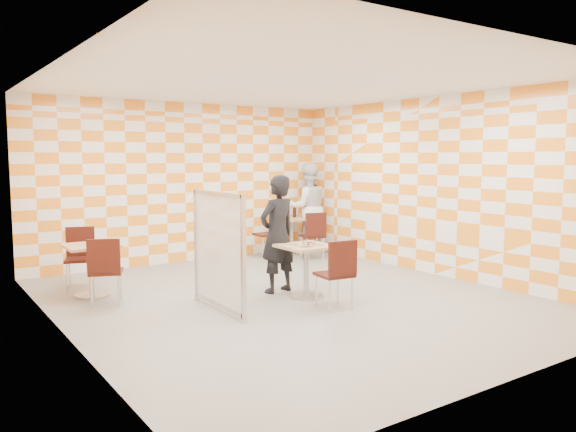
% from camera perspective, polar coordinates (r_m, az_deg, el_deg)
% --- Properties ---
extents(room_shell, '(7.00, 7.00, 7.00)m').
position_cam_1_polar(room_shell, '(8.19, -1.93, 2.60)').
color(room_shell, gray).
rests_on(room_shell, ground).
extents(main_table, '(0.70, 0.70, 0.75)m').
position_cam_1_polar(main_table, '(7.97, 1.88, -4.68)').
color(main_table, tan).
rests_on(main_table, ground).
extents(second_table, '(0.70, 0.70, 0.75)m').
position_cam_1_polar(second_table, '(11.55, 0.39, -1.34)').
color(second_table, tan).
rests_on(second_table, ground).
extents(empty_table, '(0.70, 0.70, 0.75)m').
position_cam_1_polar(empty_table, '(8.50, -19.33, -4.35)').
color(empty_table, tan).
rests_on(empty_table, ground).
extents(chair_main_front, '(0.47, 0.48, 0.92)m').
position_cam_1_polar(chair_main_front, '(7.32, 5.12, -5.37)').
color(chair_main_front, '#34100A').
rests_on(chair_main_front, ground).
extents(chair_second_front, '(0.52, 0.53, 0.92)m').
position_cam_1_polar(chair_second_front, '(10.87, 2.65, -1.62)').
color(chair_second_front, '#34100A').
rests_on(chair_second_front, ground).
extents(chair_second_side, '(0.45, 0.44, 0.92)m').
position_cam_1_polar(chair_second_side, '(11.25, -1.81, -1.36)').
color(chair_second_side, '#34100A').
rests_on(chair_second_side, ground).
extents(chair_empty_near, '(0.55, 0.56, 0.92)m').
position_cam_1_polar(chair_empty_near, '(7.85, -18.10, -4.87)').
color(chair_empty_near, '#34100A').
rests_on(chair_empty_near, ground).
extents(chair_empty_far, '(0.54, 0.54, 0.92)m').
position_cam_1_polar(chair_empty_far, '(9.10, -20.37, -3.49)').
color(chair_empty_far, '#34100A').
rests_on(chair_empty_far, ground).
extents(partition, '(0.08, 1.38, 1.55)m').
position_cam_1_polar(partition, '(7.28, -7.11, -3.50)').
color(partition, white).
rests_on(partition, ground).
extents(man_dark, '(0.69, 0.51, 1.73)m').
position_cam_1_polar(man_dark, '(8.21, -1.07, -1.85)').
color(man_dark, black).
rests_on(man_dark, ground).
extents(man_white, '(1.09, 0.96, 1.87)m').
position_cam_1_polar(man_white, '(11.74, 2.02, 0.85)').
color(man_white, white).
rests_on(man_white, ground).
extents(pizza_on_foil, '(0.40, 0.40, 0.04)m').
position_cam_1_polar(pizza_on_foil, '(7.91, 1.95, -2.86)').
color(pizza_on_foil, silver).
rests_on(pizza_on_foil, main_table).
extents(sport_bottle, '(0.06, 0.06, 0.20)m').
position_cam_1_polar(sport_bottle, '(11.51, -0.74, 0.28)').
color(sport_bottle, white).
rests_on(sport_bottle, second_table).
extents(soda_bottle, '(0.07, 0.07, 0.23)m').
position_cam_1_polar(soda_bottle, '(11.55, 0.66, 0.37)').
color(soda_bottle, black).
rests_on(soda_bottle, second_table).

